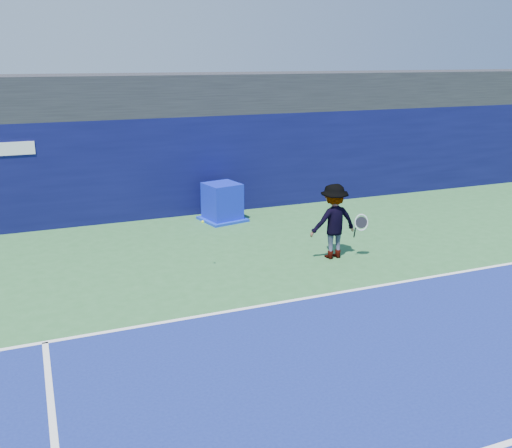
% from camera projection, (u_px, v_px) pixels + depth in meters
% --- Properties ---
extents(ground, '(80.00, 80.00, 0.00)m').
position_uv_depth(ground, '(393.00, 371.00, 8.87)').
color(ground, '#2E6734').
rests_on(ground, ground).
extents(baseline, '(24.00, 0.10, 0.01)m').
position_uv_depth(baseline, '(306.00, 298.00, 11.54)').
color(baseline, white).
rests_on(baseline, ground).
extents(stadium_band, '(36.00, 3.00, 1.20)m').
position_uv_depth(stadium_band, '(189.00, 93.00, 18.10)').
color(stadium_band, black).
rests_on(stadium_band, back_wall_assembly).
extents(back_wall_assembly, '(36.00, 1.03, 3.00)m').
position_uv_depth(back_wall_assembly, '(199.00, 164.00, 17.80)').
color(back_wall_assembly, '#0A0C3C').
rests_on(back_wall_assembly, ground).
extents(equipment_cart, '(1.39, 1.39, 1.13)m').
position_uv_depth(equipment_cart, '(222.00, 204.00, 16.93)').
color(equipment_cart, '#0D19BA').
rests_on(equipment_cart, ground).
extents(tennis_player, '(1.35, 0.74, 1.83)m').
position_uv_depth(tennis_player, '(334.00, 221.00, 13.67)').
color(tennis_player, white).
rests_on(tennis_player, ground).
extents(tennis_ball, '(0.06, 0.06, 0.06)m').
position_uv_depth(tennis_ball, '(203.00, 222.00, 12.72)').
color(tennis_ball, '#D0F61B').
rests_on(tennis_ball, ground).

